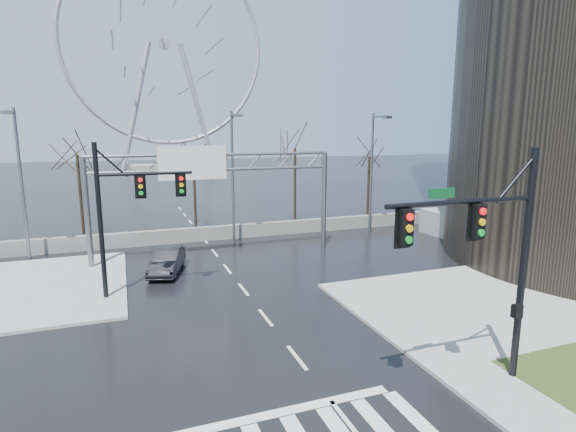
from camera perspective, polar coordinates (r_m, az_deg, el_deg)
name	(u,v)px	position (r m, az deg, el deg)	size (l,w,h in m)	color
ground	(297,358)	(17.97, 1.14, -17.53)	(260.00, 260.00, 0.00)	black
sidewalk_right_ext	(469,303)	(24.51, 21.98, -10.23)	(12.00, 10.00, 0.15)	gray
sidewalk_far	(29,289)	(28.51, -30.05, -7.99)	(10.00, 12.00, 0.15)	gray
barrier_wall	(205,234)	(36.10, -10.52, -2.23)	(52.00, 0.50, 1.10)	slate
signal_mast_near	(494,247)	(15.73, 24.72, -3.63)	(5.52, 0.41, 8.00)	black
signal_mast_far	(123,206)	(23.98, -20.17, 1.23)	(4.72, 0.41, 8.00)	black
sign_gantry	(210,182)	(30.37, -9.88, 4.25)	(16.36, 0.40, 7.60)	slate
streetlight_left	(19,173)	(33.58, -30.95, 4.70)	(0.50, 2.55, 10.00)	slate
streetlight_mid	(233,167)	(33.91, -6.94, 6.18)	(0.50, 2.55, 10.00)	slate
streetlight_right	(374,163)	(38.49, 10.82, 6.59)	(0.50, 2.55, 10.00)	slate
tree_left	(78,165)	(38.45, -25.13, 5.91)	(3.75, 3.75, 7.50)	black
tree_center	(194,171)	(39.80, -11.87, 5.65)	(3.25, 3.25, 6.50)	black
tree_right	(295,157)	(41.07, 0.90, 7.48)	(3.90, 3.90, 7.80)	black
tree_far_right	(369,164)	(45.06, 10.26, 6.57)	(3.40, 3.40, 6.80)	black
ferris_wheel	(165,53)	(111.67, -15.35, 19.38)	(45.00, 6.00, 50.91)	gray
car	(167,261)	(28.49, -15.13, -5.52)	(1.56, 4.47, 1.47)	black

